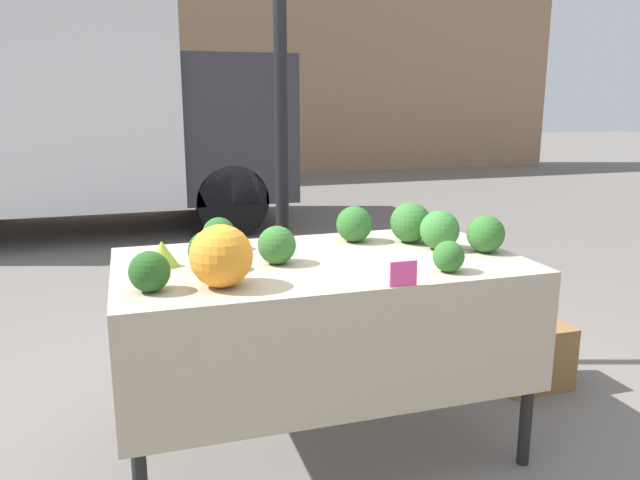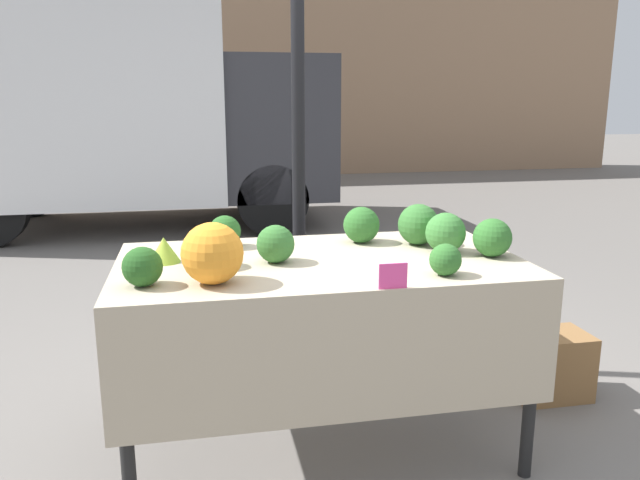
{
  "view_description": "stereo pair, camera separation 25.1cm",
  "coord_description": "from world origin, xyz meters",
  "px_view_note": "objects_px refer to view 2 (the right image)",
  "views": [
    {
      "loc": [
        -0.73,
        -2.34,
        1.47
      ],
      "look_at": [
        0.0,
        0.0,
        0.91
      ],
      "focal_mm": 35.0,
      "sensor_mm": 36.0,
      "label": 1
    },
    {
      "loc": [
        -0.48,
        -2.4,
        1.47
      ],
      "look_at": [
        0.0,
        0.0,
        0.91
      ],
      "focal_mm": 35.0,
      "sensor_mm": 36.0,
      "label": 2
    }
  ],
  "objects_px": {
    "parked_truck": "(124,109)",
    "orange_cauliflower": "(212,253)",
    "price_sign": "(393,276)",
    "produce_crate": "(550,365)"
  },
  "relations": [
    {
      "from": "parked_truck",
      "to": "produce_crate",
      "type": "relative_size",
      "value": 11.61
    },
    {
      "from": "price_sign",
      "to": "produce_crate",
      "type": "distance_m",
      "value": 1.42
    },
    {
      "from": "parked_truck",
      "to": "orange_cauliflower",
      "type": "relative_size",
      "value": 19.46
    },
    {
      "from": "orange_cauliflower",
      "to": "parked_truck",
      "type": "bearing_deg",
      "value": 98.56
    },
    {
      "from": "orange_cauliflower",
      "to": "produce_crate",
      "type": "height_order",
      "value": "orange_cauliflower"
    },
    {
      "from": "parked_truck",
      "to": "price_sign",
      "type": "height_order",
      "value": "parked_truck"
    },
    {
      "from": "parked_truck",
      "to": "produce_crate",
      "type": "xyz_separation_m",
      "value": [
        2.45,
        -4.85,
        -1.18
      ]
    },
    {
      "from": "parked_truck",
      "to": "price_sign",
      "type": "distance_m",
      "value": 5.7
    },
    {
      "from": "orange_cauliflower",
      "to": "price_sign",
      "type": "xyz_separation_m",
      "value": [
        0.6,
        -0.18,
        -0.06
      ]
    },
    {
      "from": "orange_cauliflower",
      "to": "produce_crate",
      "type": "relative_size",
      "value": 0.6
    }
  ]
}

